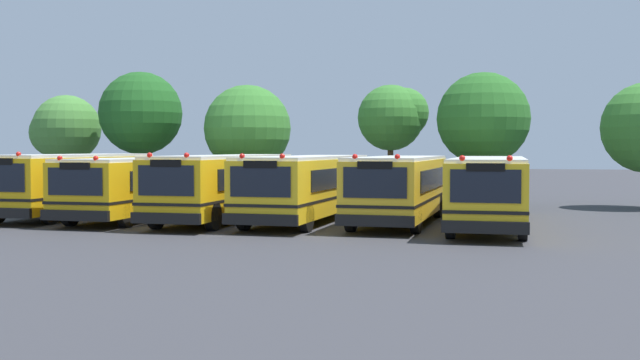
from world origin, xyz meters
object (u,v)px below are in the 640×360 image
(tree_3, at_px, (395,116))
(tree_4, at_px, (481,118))
(tree_0, at_px, (63,130))
(tree_1, at_px, (142,113))
(school_bus_1, at_px, (147,184))
(school_bus_5, at_px, (490,188))
(school_bus_4, at_px, (399,187))
(tree_2, at_px, (248,127))
(school_bus_0, at_px, (75,182))
(school_bus_3, at_px, (308,185))
(school_bus_2, at_px, (226,184))

(tree_3, xyz_separation_m, tree_4, (4.46, -1.85, -0.22))
(tree_0, relative_size, tree_4, 0.89)
(tree_1, bearing_deg, school_bus_1, -61.78)
(school_bus_5, height_order, tree_4, tree_4)
(school_bus_4, distance_m, tree_2, 12.80)
(tree_2, bearing_deg, tree_0, 179.17)
(school_bus_5, xyz_separation_m, tree_2, (-12.38, 8.88, 2.52))
(tree_0, bearing_deg, school_bus_0, -54.98)
(tree_0, bearing_deg, tree_2, -0.83)
(school_bus_5, relative_size, tree_1, 1.67)
(school_bus_0, height_order, tree_3, tree_3)
(school_bus_3, bearing_deg, tree_1, -35.08)
(school_bus_2, height_order, school_bus_3, school_bus_2)
(school_bus_5, distance_m, tree_3, 12.63)
(tree_1, xyz_separation_m, tree_3, (13.16, 2.26, -0.24))
(tree_1, bearing_deg, school_bus_5, -25.85)
(school_bus_1, bearing_deg, tree_1, -61.20)
(tree_2, bearing_deg, tree_1, -179.78)
(school_bus_0, bearing_deg, tree_2, -120.06)
(school_bus_5, distance_m, tree_1, 20.59)
(tree_0, bearing_deg, school_bus_1, -43.14)
(school_bus_3, height_order, tree_4, tree_4)
(school_bus_0, distance_m, tree_3, 16.34)
(tree_1, xyz_separation_m, tree_2, (5.91, 0.02, -0.81))
(school_bus_4, bearing_deg, tree_4, -104.92)
(school_bus_2, height_order, school_bus_4, school_bus_2)
(school_bus_1, xyz_separation_m, school_bus_3, (6.69, 0.24, 0.04))
(tree_2, bearing_deg, school_bus_1, -97.89)
(school_bus_0, relative_size, school_bus_2, 0.95)
(school_bus_3, height_order, tree_1, tree_1)
(tree_4, bearing_deg, school_bus_2, -136.13)
(tree_1, bearing_deg, tree_2, 0.22)
(school_bus_3, distance_m, tree_4, 11.25)
(tree_0, xyz_separation_m, tree_3, (17.99, 2.08, 0.63))
(school_bus_2, distance_m, tree_0, 15.90)
(school_bus_3, xyz_separation_m, tree_1, (-11.39, 8.51, 3.31))
(school_bus_2, bearing_deg, school_bus_5, 179.22)
(school_bus_2, distance_m, tree_3, 12.50)
(school_bus_4, height_order, tree_1, tree_1)
(school_bus_4, bearing_deg, school_bus_0, 0.77)
(school_bus_0, xyz_separation_m, school_bus_4, (13.70, -0.13, -0.03))
(school_bus_5, relative_size, tree_0, 2.00)
(school_bus_2, relative_size, school_bus_5, 0.96)
(school_bus_0, distance_m, tree_2, 10.04)
(school_bus_1, distance_m, school_bus_2, 3.40)
(school_bus_1, relative_size, school_bus_4, 1.11)
(school_bus_3, relative_size, tree_3, 1.77)
(school_bus_2, bearing_deg, tree_4, -136.28)
(school_bus_0, bearing_deg, tree_1, -83.11)
(school_bus_3, relative_size, school_bus_5, 0.94)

